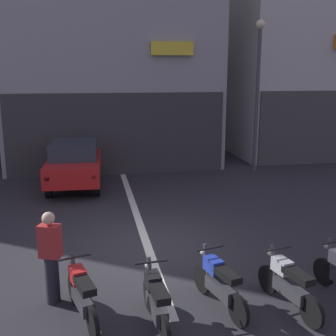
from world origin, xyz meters
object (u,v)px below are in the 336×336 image
car_red_crossing_near (75,162)px  motorcycle_black_row_left_mid (156,300)px  person_by_motorcycles (51,257)px  motorcycle_silver_row_right_mid (288,284)px  motorcycle_red_row_leftmost (82,294)px  street_lamp (258,80)px  motorcycle_blue_row_centre (219,283)px

car_red_crossing_near → motorcycle_black_row_left_mid: size_ratio=2.50×
car_red_crossing_near → person_by_motorcycles: 7.77m
car_red_crossing_near → motorcycle_silver_row_right_mid: 9.49m
motorcycle_black_row_left_mid → motorcycle_red_row_leftmost: bearing=159.6°
street_lamp → motorcycle_silver_row_right_mid: 10.65m
motorcycle_red_row_leftmost → person_by_motorcycles: (-0.51, 0.62, 0.40)m
motorcycle_silver_row_right_mid → motorcycle_red_row_leftmost: bearing=174.8°
motorcycle_silver_row_right_mid → motorcycle_black_row_left_mid: bearing=-177.2°
street_lamp → motorcycle_red_row_leftmost: 11.91m
car_red_crossing_near → motorcycle_black_row_left_mid: 8.94m
motorcycle_silver_row_right_mid → motorcycle_blue_row_centre: bearing=167.9°
car_red_crossing_near → motorcycle_red_row_leftmost: size_ratio=2.57×
motorcycle_blue_row_centre → motorcycle_red_row_leftmost: bearing=178.3°
motorcycle_red_row_leftmost → motorcycle_blue_row_centre: (2.30, -0.07, 0.00)m
car_red_crossing_near → street_lamp: street_lamp is taller
motorcycle_blue_row_centre → motorcycle_silver_row_right_mid: size_ratio=0.99×
street_lamp → motorcycle_blue_row_centre: size_ratio=3.62×
car_red_crossing_near → motorcycle_silver_row_right_mid: size_ratio=2.53×
motorcycle_black_row_left_mid → person_by_motorcycles: person_by_motorcycles is taller
motorcycle_red_row_leftmost → motorcycle_silver_row_right_mid: size_ratio=0.98×
person_by_motorcycles → motorcycle_black_row_left_mid: bearing=-32.2°
car_red_crossing_near → motorcycle_black_row_left_mid: (1.48, -8.81, -0.43)m
motorcycle_blue_row_centre → motorcycle_silver_row_right_mid: bearing=-12.1°
motorcycle_blue_row_centre → person_by_motorcycles: (-2.80, 0.69, 0.40)m
motorcycle_silver_row_right_mid → person_by_motorcycles: (-3.95, 0.93, 0.40)m
motorcycle_blue_row_centre → motorcycle_silver_row_right_mid: 1.18m
car_red_crossing_near → motorcycle_black_row_left_mid: bearing=-80.5°
person_by_motorcycles → motorcycle_silver_row_right_mid: bearing=-13.3°
motorcycle_blue_row_centre → street_lamp: bearing=64.6°
street_lamp → motorcycle_silver_row_right_mid: (-3.29, -9.61, -3.20)m
motorcycle_blue_row_centre → car_red_crossing_near: bearing=107.3°
motorcycle_black_row_left_mid → person_by_motorcycles: size_ratio=1.00×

